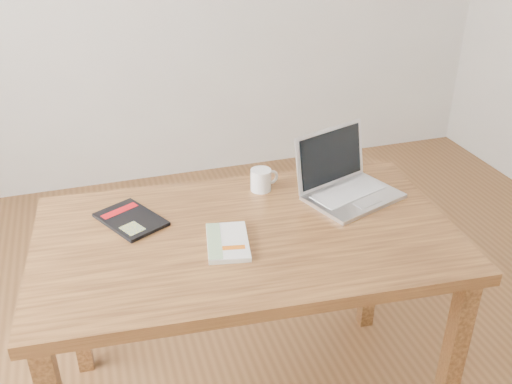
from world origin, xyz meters
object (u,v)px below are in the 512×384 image
object	(u,v)px
black_guidebook	(131,219)
laptop	(345,182)
white_guidebook	(228,242)
desk	(247,256)
coffee_mug	(262,179)

from	to	relation	value
black_guidebook	laptop	xyz separation A→B (m)	(0.72, -0.04, 0.04)
white_guidebook	laptop	size ratio (longest dim) A/B	0.59
desk	coffee_mug	size ratio (longest dim) A/B	12.83
desk	coffee_mug	world-z (taller)	coffee_mug
white_guidebook	coffee_mug	xyz separation A→B (m)	(0.20, 0.30, 0.03)
white_guidebook	black_guidebook	world-z (taller)	white_guidebook
white_guidebook	laptop	distance (m)	0.50
laptop	coffee_mug	bearing A→B (deg)	137.22
laptop	coffee_mug	distance (m)	0.29
white_guidebook	coffee_mug	size ratio (longest dim) A/B	2.09
desk	laptop	size ratio (longest dim) A/B	3.65
desk	coffee_mug	distance (m)	0.31
black_guidebook	laptop	size ratio (longest dim) A/B	0.72
desk	white_guidebook	xyz separation A→B (m)	(-0.07, -0.05, 0.10)
black_guidebook	coffee_mug	distance (m)	0.47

